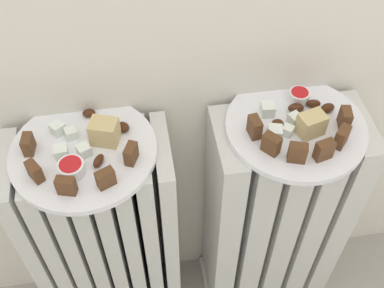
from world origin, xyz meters
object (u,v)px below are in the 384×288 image
radiator_left (109,245)px  jam_bowl_left (71,168)px  radiator_right (272,223)px  plate_right (296,127)px  plate_left (84,152)px  fork (307,125)px  jam_bowl_right (299,96)px

radiator_left → jam_bowl_left: bearing=-110.1°
radiator_right → plate_right: bearing=63.4°
plate_left → jam_bowl_left: jam_bowl_left is taller
plate_right → jam_bowl_left: jam_bowl_left is taller
jam_bowl_left → fork: (0.42, 0.04, -0.01)m
plate_left → jam_bowl_right: (0.40, 0.06, 0.02)m
plate_left → fork: (0.40, -0.00, 0.01)m
plate_right → jam_bowl_left: bearing=-173.3°
radiator_left → fork: size_ratio=7.44×
radiator_left → plate_right: plate_right is taller
radiator_left → jam_bowl_right: bearing=8.4°
jam_bowl_left → fork: jam_bowl_left is taller
radiator_right → plate_left: 0.51m
radiator_left → fork: (0.40, -0.00, 0.34)m
radiator_right → plate_left: plate_left is taller
radiator_right → jam_bowl_right: jam_bowl_right is taller
plate_right → fork: 0.02m
radiator_left → jam_bowl_left: size_ratio=14.36×
plate_right → radiator_right: bearing=-116.6°
plate_right → fork: bearing=-13.4°
fork → radiator_right: bearing=166.6°
plate_left → fork: fork is taller
radiator_left → jam_bowl_right: (0.40, 0.06, 0.35)m
radiator_right → plate_right: size_ratio=2.51×
radiator_left → jam_bowl_left: 0.35m
plate_left → jam_bowl_left: 0.05m
plate_left → jam_bowl_right: jam_bowl_right is taller
radiator_right → jam_bowl_left: jam_bowl_left is taller
plate_left → plate_right: same height
radiator_right → jam_bowl_left: size_ratio=14.36×
plate_left → jam_bowl_left: bearing=-110.1°
jam_bowl_left → plate_left: bearing=69.9°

